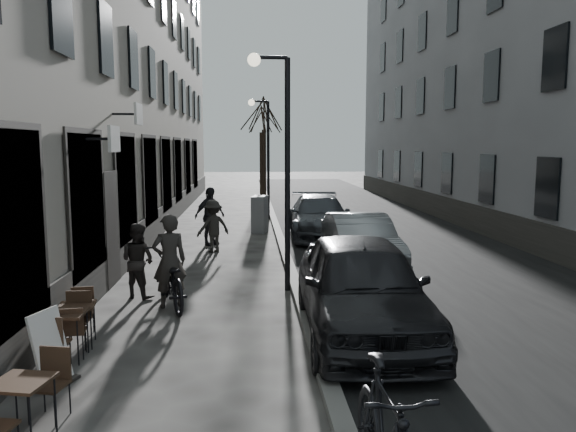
{
  "coord_description": "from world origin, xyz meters",
  "views": [
    {
      "loc": [
        -0.82,
        -6.04,
        3.19
      ],
      "look_at": [
        -0.07,
        4.84,
        1.8
      ],
      "focal_mm": 35.0,
      "sensor_mm": 36.0,
      "label": 1
    }
  ],
  "objects": [
    {
      "name": "pedestrian_far",
      "position": [
        -2.08,
        11.77,
        0.93
      ],
      "size": [
        1.14,
        1.03,
        1.86
      ],
      "primitive_type": "imported",
      "rotation": [
        0.0,
        0.0,
        0.66
      ],
      "color": "black",
      "rests_on": "ground"
    },
    {
      "name": "bistro_set_c",
      "position": [
        -3.57,
        2.8,
        0.41
      ],
      "size": [
        0.62,
        1.38,
        0.8
      ],
      "rotation": [
        0.0,
        0.0,
        0.15
      ],
      "color": "#312316",
      "rests_on": "ground"
    },
    {
      "name": "building_right",
      "position": [
        9.5,
        16.5,
        8.0
      ],
      "size": [
        4.0,
        35.0,
        16.0
      ],
      "primitive_type": "cube",
      "color": "gray",
      "rests_on": "ground"
    },
    {
      "name": "bistro_set_a",
      "position": [
        -3.27,
        -0.14,
        0.42
      ],
      "size": [
        0.67,
        1.43,
        0.82
      ],
      "rotation": [
        0.0,
        0.0,
        -0.21
      ],
      "color": "#312316",
      "rests_on": "ground"
    },
    {
      "name": "car_mid",
      "position": [
        2.04,
        8.07,
        0.7
      ],
      "size": [
        1.55,
        4.26,
        1.4
      ],
      "primitive_type": "imported",
      "rotation": [
        0.0,
        0.0,
        0.02
      ],
      "color": "gray",
      "rests_on": "ground"
    },
    {
      "name": "car_near",
      "position": [
        1.03,
        3.0,
        0.84
      ],
      "size": [
        2.11,
        4.96,
        1.67
      ],
      "primitive_type": "imported",
      "rotation": [
        0.0,
        0.0,
        -0.03
      ],
      "color": "black",
      "rests_on": "ground"
    },
    {
      "name": "building_left",
      "position": [
        -6.0,
        16.5,
        8.0
      ],
      "size": [
        4.0,
        35.0,
        16.0
      ],
      "primitive_type": "cube",
      "color": "#ACA390",
      "rests_on": "ground"
    },
    {
      "name": "tree_far",
      "position": [
        -0.1,
        27.0,
        4.66
      ],
      "size": [
        2.4,
        2.4,
        5.7
      ],
      "color": "black",
      "rests_on": "ground"
    },
    {
      "name": "ground",
      "position": [
        0.0,
        0.0,
        0.0
      ],
      "size": [
        120.0,
        120.0,
        0.0
      ],
      "primitive_type": "plane",
      "color": "#312E2C",
      "rests_on": "ground"
    },
    {
      "name": "tree_near",
      "position": [
        -0.1,
        21.0,
        4.66
      ],
      "size": [
        2.4,
        2.4,
        5.7
      ],
      "color": "black",
      "rests_on": "ground"
    },
    {
      "name": "utility_cabinet",
      "position": [
        -0.45,
        14.35,
        0.67
      ],
      "size": [
        0.67,
        0.97,
        1.33
      ],
      "primitive_type": "cube",
      "rotation": [
        0.0,
        0.0,
        -0.22
      ],
      "color": "slate",
      "rests_on": "ground"
    },
    {
      "name": "kerb",
      "position": [
        0.2,
        16.0,
        0.06
      ],
      "size": [
        0.25,
        60.0,
        0.12
      ],
      "primitive_type": "cube",
      "color": "slate",
      "rests_on": "ground"
    },
    {
      "name": "streetlamp_near",
      "position": [
        -0.17,
        6.0,
        3.16
      ],
      "size": [
        0.9,
        0.28,
        5.09
      ],
      "color": "black",
      "rests_on": "ground"
    },
    {
      "name": "streetlamp_far",
      "position": [
        -0.17,
        18.0,
        3.16
      ],
      "size": [
        0.9,
        0.28,
        5.09
      ],
      "color": "black",
      "rests_on": "ground"
    },
    {
      "name": "sign_board",
      "position": [
        -3.46,
        1.31,
        0.41
      ],
      "size": [
        0.52,
        0.65,
        1.02
      ],
      "rotation": [
        0.0,
        0.0,
        -0.34
      ],
      "color": "black",
      "rests_on": "ground"
    },
    {
      "name": "cyclist_rider",
      "position": [
        -2.4,
        4.9,
        0.93
      ],
      "size": [
        0.78,
        0.63,
        1.85
      ],
      "primitive_type": "imported",
      "rotation": [
        0.0,
        0.0,
        3.47
      ],
      "color": "#292623",
      "rests_on": "ground"
    },
    {
      "name": "pedestrian_near",
      "position": [
        -3.16,
        5.65,
        0.79
      ],
      "size": [
        0.96,
        0.89,
        1.57
      ],
      "primitive_type": "imported",
      "rotation": [
        0.0,
        0.0,
        2.63
      ],
      "color": "black",
      "rests_on": "ground"
    },
    {
      "name": "road",
      "position": [
        3.85,
        16.0,
        0.0
      ],
      "size": [
        7.3,
        60.0,
        0.0
      ],
      "primitive_type": "cube",
      "color": "black",
      "rests_on": "ground"
    },
    {
      "name": "pedestrian_mid",
      "position": [
        -1.9,
        10.56,
        0.78
      ],
      "size": [
        1.16,
        0.98,
        1.56
      ],
      "primitive_type": "imported",
      "rotation": [
        0.0,
        0.0,
        3.62
      ],
      "color": "#272522",
      "rests_on": "ground"
    },
    {
      "name": "bistro_set_b",
      "position": [
        -3.57,
        2.22,
        0.44
      ],
      "size": [
        0.59,
        1.45,
        0.86
      ],
      "rotation": [
        0.0,
        0.0,
        -0.0
      ],
      "color": "#312316",
      "rests_on": "ground"
    },
    {
      "name": "bicycle",
      "position": [
        -2.4,
        4.9,
        0.57
      ],
      "size": [
        1.4,
        2.28,
        1.13
      ],
      "primitive_type": "imported",
      "rotation": [
        0.0,
        0.0,
        3.47
      ],
      "color": "black",
      "rests_on": "ground"
    },
    {
      "name": "car_far",
      "position": [
        1.6,
        13.15,
        0.71
      ],
      "size": [
        2.18,
        4.99,
        1.43
      ],
      "primitive_type": "imported",
      "rotation": [
        0.0,
        0.0,
        -0.04
      ],
      "color": "#373B41",
      "rests_on": "ground"
    }
  ]
}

